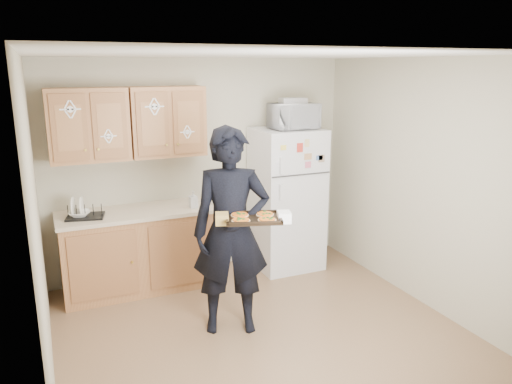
# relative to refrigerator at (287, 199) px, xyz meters

# --- Properties ---
(floor) EXTENTS (3.60, 3.60, 0.00)m
(floor) POSITION_rel_refrigerator_xyz_m (-0.95, -1.43, -0.85)
(floor) COLOR brown
(floor) RESTS_ON ground
(ceiling) EXTENTS (3.60, 3.60, 0.00)m
(ceiling) POSITION_rel_refrigerator_xyz_m (-0.95, -1.43, 1.65)
(ceiling) COLOR white
(ceiling) RESTS_ON wall_back
(wall_back) EXTENTS (3.60, 0.04, 2.50)m
(wall_back) POSITION_rel_refrigerator_xyz_m (-0.95, 0.37, 0.40)
(wall_back) COLOR #B3AB91
(wall_back) RESTS_ON floor
(wall_front) EXTENTS (3.60, 0.04, 2.50)m
(wall_front) POSITION_rel_refrigerator_xyz_m (-0.95, -3.23, 0.40)
(wall_front) COLOR #B3AB91
(wall_front) RESTS_ON floor
(wall_left) EXTENTS (0.04, 3.60, 2.50)m
(wall_left) POSITION_rel_refrigerator_xyz_m (-2.75, -1.43, 0.40)
(wall_left) COLOR #B3AB91
(wall_left) RESTS_ON floor
(wall_right) EXTENTS (0.04, 3.60, 2.50)m
(wall_right) POSITION_rel_refrigerator_xyz_m (0.85, -1.43, 0.40)
(wall_right) COLOR #B3AB91
(wall_right) RESTS_ON floor
(refrigerator) EXTENTS (0.75, 0.70, 1.70)m
(refrigerator) POSITION_rel_refrigerator_xyz_m (0.00, 0.00, 0.00)
(refrigerator) COLOR silver
(refrigerator) RESTS_ON floor
(base_cabinet) EXTENTS (1.60, 0.60, 0.86)m
(base_cabinet) POSITION_rel_refrigerator_xyz_m (-1.80, 0.05, -0.42)
(base_cabinet) COLOR brown
(base_cabinet) RESTS_ON floor
(countertop) EXTENTS (1.64, 0.64, 0.04)m
(countertop) POSITION_rel_refrigerator_xyz_m (-1.80, 0.05, 0.03)
(countertop) COLOR beige
(countertop) RESTS_ON base_cabinet
(upper_cab_left) EXTENTS (0.80, 0.33, 0.75)m
(upper_cab_left) POSITION_rel_refrigerator_xyz_m (-2.20, 0.18, 0.98)
(upper_cab_left) COLOR brown
(upper_cab_left) RESTS_ON wall_back
(upper_cab_right) EXTENTS (0.80, 0.33, 0.75)m
(upper_cab_right) POSITION_rel_refrigerator_xyz_m (-1.38, 0.18, 0.98)
(upper_cab_right) COLOR brown
(upper_cab_right) RESTS_ON wall_back
(cereal_box) EXTENTS (0.20, 0.07, 0.32)m
(cereal_box) POSITION_rel_refrigerator_xyz_m (0.52, 0.24, -0.69)
(cereal_box) COLOR #DDC74E
(cereal_box) RESTS_ON floor
(person) EXTENTS (0.81, 0.65, 1.91)m
(person) POSITION_rel_refrigerator_xyz_m (-1.16, -1.17, 0.11)
(person) COLOR black
(person) RESTS_ON floor
(baking_tray) EXTENTS (0.56, 0.48, 0.04)m
(baking_tray) POSITION_rel_refrigerator_xyz_m (-1.07, -1.46, 0.30)
(baking_tray) COLOR black
(baking_tray) RESTS_ON person
(pizza_front_left) EXTENTS (0.16, 0.16, 0.02)m
(pizza_front_left) POSITION_rel_refrigerator_xyz_m (-1.20, -1.50, 0.32)
(pizza_front_left) COLOR orange
(pizza_front_left) RESTS_ON baking_tray
(pizza_front_right) EXTENTS (0.16, 0.16, 0.02)m
(pizza_front_right) POSITION_rel_refrigerator_xyz_m (-0.99, -1.56, 0.32)
(pizza_front_right) COLOR orange
(pizza_front_right) RESTS_ON baking_tray
(pizza_back_left) EXTENTS (0.16, 0.16, 0.02)m
(pizza_back_left) POSITION_rel_refrigerator_xyz_m (-1.15, -1.35, 0.32)
(pizza_back_left) COLOR orange
(pizza_back_left) RESTS_ON baking_tray
(pizza_back_right) EXTENTS (0.16, 0.16, 0.02)m
(pizza_back_right) POSITION_rel_refrigerator_xyz_m (-0.94, -1.42, 0.32)
(pizza_back_right) COLOR orange
(pizza_back_right) RESTS_ON baking_tray
(microwave) EXTENTS (0.54, 0.37, 0.29)m
(microwave) POSITION_rel_refrigerator_xyz_m (0.05, -0.05, 1.00)
(microwave) COLOR silver
(microwave) RESTS_ON refrigerator
(foil_pan) EXTENTS (0.32, 0.24, 0.06)m
(foil_pan) POSITION_rel_refrigerator_xyz_m (0.05, -0.02, 1.18)
(foil_pan) COLOR silver
(foil_pan) RESTS_ON microwave
(dish_rack) EXTENTS (0.42, 0.35, 0.15)m
(dish_rack) POSITION_rel_refrigerator_xyz_m (-2.32, 0.01, 0.12)
(dish_rack) COLOR black
(dish_rack) RESTS_ON countertop
(bowl) EXTENTS (0.25, 0.25, 0.05)m
(bowl) POSITION_rel_refrigerator_xyz_m (-2.37, 0.01, 0.09)
(bowl) COLOR white
(bowl) RESTS_ON dish_rack
(soap_bottle) EXTENTS (0.09, 0.09, 0.19)m
(soap_bottle) POSITION_rel_refrigerator_xyz_m (-1.19, -0.08, 0.14)
(soap_bottle) COLOR silver
(soap_bottle) RESTS_ON countertop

